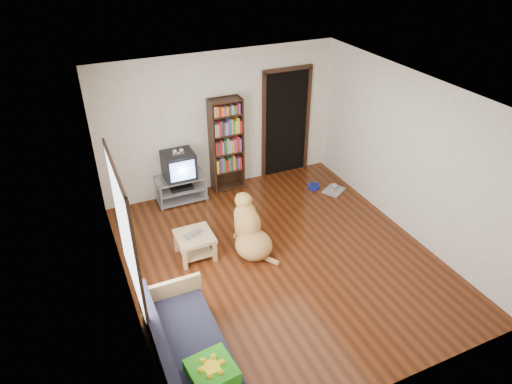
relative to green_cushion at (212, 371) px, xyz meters
name	(u,v)px	position (x,y,z in m)	size (l,w,h in m)	color
ground	(280,258)	(1.75, 1.87, -0.50)	(5.00, 5.00, 0.00)	#52230E
ceiling	(286,96)	(1.75, 1.87, 2.10)	(5.00, 5.00, 0.00)	white
wall_back	(220,123)	(1.75, 4.37, 0.80)	(4.50, 4.50, 0.00)	silver
wall_front	(400,305)	(1.75, -0.63, 0.80)	(4.50, 4.50, 0.00)	silver
wall_left	(119,224)	(-0.50, 1.87, 0.80)	(5.00, 5.00, 0.00)	silver
wall_right	(410,156)	(4.00, 1.87, 0.80)	(5.00, 5.00, 0.00)	silver
green_cushion	(212,371)	(0.00, 0.00, 0.00)	(0.46, 0.46, 0.15)	#24981C
laptop	(195,235)	(0.59, 2.44, -0.08)	(0.31, 0.20, 0.02)	silver
dog_bowl	(314,186)	(3.31, 3.49, -0.46)	(0.22, 0.22, 0.08)	navy
grey_rag	(334,190)	(3.61, 3.24, -0.48)	(0.40, 0.32, 0.03)	#989898
window	(125,233)	(-0.48, 1.37, 1.00)	(0.03, 1.46, 1.70)	white
doorway	(286,121)	(3.10, 4.35, 0.62)	(1.03, 0.05, 2.19)	black
tv_stand	(181,188)	(0.85, 4.12, -0.23)	(0.90, 0.45, 0.50)	#99999E
crt_tv	(178,164)	(0.85, 4.14, 0.25)	(0.55, 0.52, 0.58)	black
bookshelf	(226,140)	(1.80, 4.22, 0.50)	(0.60, 0.30, 1.80)	black
sofa	(188,355)	(-0.12, 0.49, -0.24)	(0.80, 1.80, 0.80)	tan
coffee_table	(195,241)	(0.59, 2.47, -0.22)	(0.55, 0.55, 0.40)	tan
dog	(250,231)	(1.43, 2.30, -0.16)	(0.58, 1.11, 0.92)	#B78346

